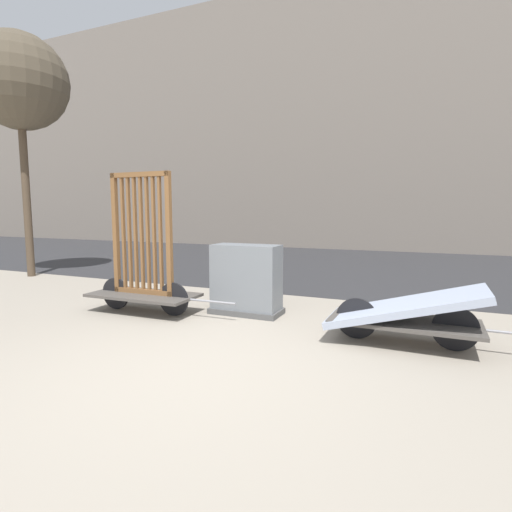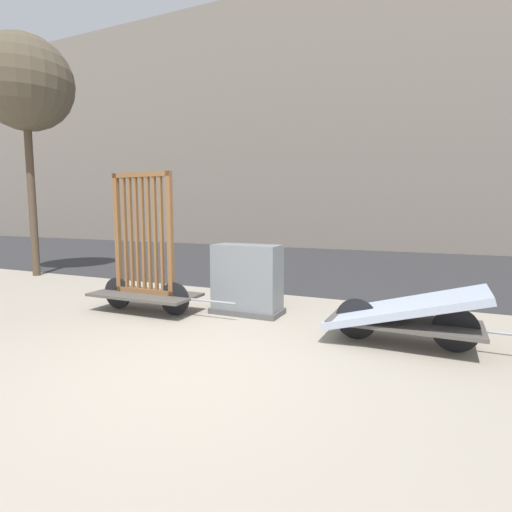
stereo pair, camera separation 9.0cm
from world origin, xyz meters
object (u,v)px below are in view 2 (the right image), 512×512
(bike_cart_with_mattress, at_px, (404,313))
(street_tree, at_px, (25,84))
(bike_cart_with_bedframe, at_px, (145,269))
(utility_cabinet, at_px, (247,282))

(bike_cart_with_mattress, bearing_deg, street_tree, 169.48)
(bike_cart_with_bedframe, relative_size, utility_cabinet, 2.23)
(bike_cart_with_bedframe, relative_size, street_tree, 0.43)
(bike_cart_with_bedframe, xyz_separation_m, bike_cart_with_mattress, (3.62, -0.00, -0.27))
(utility_cabinet, bearing_deg, street_tree, 169.51)
(street_tree, bearing_deg, bike_cart_with_bedframe, -19.83)
(bike_cart_with_mattress, relative_size, utility_cabinet, 2.26)
(bike_cart_with_bedframe, bearing_deg, street_tree, 159.27)
(utility_cabinet, xyz_separation_m, street_tree, (-5.94, 1.10, 3.81))
(bike_cart_with_bedframe, bearing_deg, bike_cart_with_mattress, -0.90)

